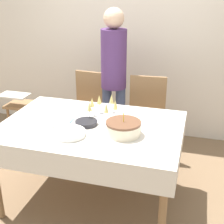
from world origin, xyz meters
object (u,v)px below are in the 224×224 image
at_px(high_chair, 20,110).
at_px(champagne_tray, 102,109).
at_px(plate_stack_main, 69,133).
at_px(dining_chair_far_right, 146,117).
at_px(birthday_cake, 123,128).
at_px(plate_stack_dessert, 86,123).
at_px(dining_chair_far_left, 89,111).
at_px(person_standing, 114,70).

bearing_deg(high_chair, champagne_tray, -24.67).
height_order(champagne_tray, plate_stack_main, champagne_tray).
bearing_deg(dining_chair_far_right, plate_stack_main, -111.62).
height_order(birthday_cake, champagne_tray, birthday_cake).
distance_m(dining_chair_far_right, high_chair, 1.51).
height_order(plate_stack_main, plate_stack_dessert, plate_stack_main).
bearing_deg(birthday_cake, plate_stack_main, -160.80).
bearing_deg(champagne_tray, dining_chair_far_left, 119.50).
bearing_deg(dining_chair_far_right, champagne_tray, -113.69).
bearing_deg(dining_chair_far_right, plate_stack_dessert, -113.64).
distance_m(birthday_cake, plate_stack_dessert, 0.36).
distance_m(champagne_tray, plate_stack_main, 0.45).
distance_m(dining_chair_far_left, champagne_tray, 0.82).
bearing_deg(plate_stack_dessert, dining_chair_far_left, 108.88).
relative_size(dining_chair_far_left, birthday_cake, 3.44).
relative_size(dining_chair_far_right, person_standing, 0.58).
bearing_deg(dining_chair_far_left, dining_chair_far_right, 0.00).
bearing_deg(dining_chair_far_left, plate_stack_dessert, -71.12).
xyz_separation_m(person_standing, high_chair, (-1.11, -0.21, -0.52)).
distance_m(dining_chair_far_left, person_standing, 0.55).
xyz_separation_m(plate_stack_dessert, high_chair, (-1.13, 0.75, -0.31)).
bearing_deg(champagne_tray, plate_stack_dessert, -113.46).
xyz_separation_m(birthday_cake, plate_stack_main, (-0.40, -0.14, -0.03)).
distance_m(plate_stack_dessert, person_standing, 0.98).
xyz_separation_m(birthday_cake, high_chair, (-1.48, 0.84, -0.35)).
relative_size(birthday_cake, plate_stack_main, 1.11).
xyz_separation_m(champagne_tray, person_standing, (-0.11, 0.76, 0.15)).
xyz_separation_m(dining_chair_far_left, high_chair, (-0.84, -0.10, -0.05)).
distance_m(dining_chair_far_left, high_chair, 0.85).
relative_size(champagne_tray, person_standing, 0.21).
bearing_deg(person_standing, birthday_cake, -70.36).
bearing_deg(champagne_tray, person_standing, 98.02).
height_order(champagne_tray, high_chair, champagne_tray).
relative_size(dining_chair_far_right, plate_stack_dessert, 5.10).
height_order(dining_chair_far_right, champagne_tray, dining_chair_far_right).
bearing_deg(birthday_cake, dining_chair_far_left, 124.17).
relative_size(champagne_tray, plate_stack_main, 1.36).
distance_m(dining_chair_far_left, plate_stack_main, 1.14).
relative_size(champagne_tray, plate_stack_dessert, 1.82).
relative_size(dining_chair_far_left, high_chair, 1.36).
bearing_deg(high_chair, plate_stack_dessert, -33.49).
height_order(champagne_tray, plate_stack_dessert, champagne_tray).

